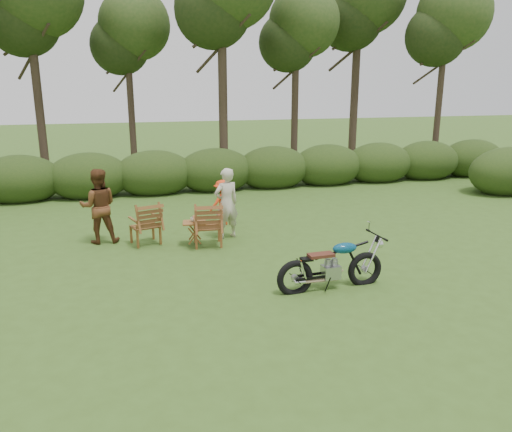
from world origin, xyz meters
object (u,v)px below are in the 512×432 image
object	(u,v)px
child	(223,224)
motorcycle	(330,288)
side_table	(195,233)
adult_b	(102,242)
lawn_chair_left	(146,244)
adult_a	(227,238)
lawn_chair_right	(208,245)
cup	(193,219)

from	to	relation	value
child	motorcycle	bearing A→B (deg)	77.44
side_table	adult_b	world-z (taller)	adult_b
lawn_chair_left	adult_a	distance (m)	1.83
side_table	lawn_chair_left	bearing A→B (deg)	159.50
child	lawn_chair_right	bearing A→B (deg)	42.40
motorcycle	adult_b	world-z (taller)	adult_b
cup	child	xyz separation A→B (m)	(0.94, 1.43, -0.58)
lawn_chair_right	side_table	size ratio (longest dim) A/B	1.87
motorcycle	lawn_chair_left	bearing A→B (deg)	128.41
adult_b	motorcycle	bearing A→B (deg)	136.15
lawn_chair_right	adult_b	distance (m)	2.42
lawn_chair_right	adult_a	size ratio (longest dim) A/B	0.61
adult_b	side_table	bearing A→B (deg)	159.42
lawn_chair_right	lawn_chair_left	xyz separation A→B (m)	(-1.31, 0.48, 0.00)
lawn_chair_right	side_table	bearing A→B (deg)	-14.76
adult_b	child	world-z (taller)	adult_b
lawn_chair_left	cup	world-z (taller)	cup
motorcycle	cup	xyz separation A→B (m)	(-1.92, 3.03, 0.58)
lawn_chair_right	child	bearing A→B (deg)	-107.60
adult_b	child	xyz separation A→B (m)	(2.91, 0.70, 0.00)
cup	side_table	bearing A→B (deg)	-59.75
lawn_chair_left	adult_b	xyz separation A→B (m)	(-0.96, 0.37, 0.00)
motorcycle	child	size ratio (longest dim) A/B	1.63
side_table	motorcycle	bearing A→B (deg)	-57.66
lawn_chair_right	side_table	distance (m)	0.39
lawn_chair_right	adult_a	bearing A→B (deg)	-134.26
motorcycle	adult_a	size ratio (longest dim) A/B	1.15
lawn_chair_left	adult_b	distance (m)	1.03
lawn_chair_left	lawn_chair_right	bearing A→B (deg)	143.04
child	adult_b	bearing A→B (deg)	-11.36
lawn_chair_right	adult_a	xyz separation A→B (m)	(0.52, 0.45, 0.00)
cup	adult_b	world-z (taller)	adult_b
cup	adult_a	distance (m)	1.04
motorcycle	child	bearing A→B (deg)	99.90
lawn_chair_right	adult_b	bearing A→B (deg)	-15.54
side_table	cup	bearing A→B (deg)	120.25
adult_a	adult_b	xyz separation A→B (m)	(-2.78, 0.41, 0.00)
motorcycle	lawn_chair_right	bearing A→B (deg)	116.79
cup	motorcycle	bearing A→B (deg)	-57.68
side_table	cup	distance (m)	0.32
lawn_chair_right	cup	xyz separation A→B (m)	(-0.29, 0.13, 0.58)
adult_a	adult_b	bearing A→B (deg)	-24.07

